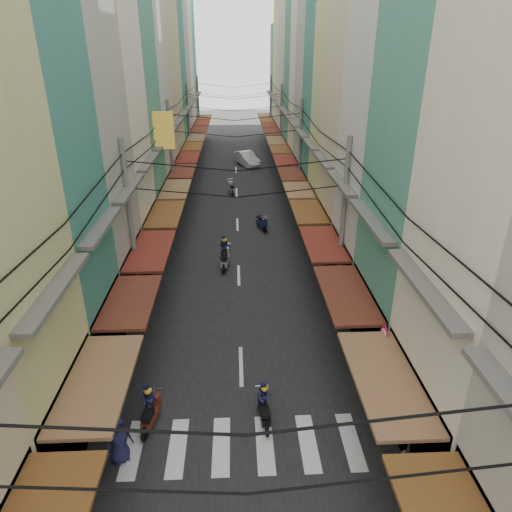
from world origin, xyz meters
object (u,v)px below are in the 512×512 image
object	(u,v)px
white_car	(247,165)
market_umbrella	(495,406)
bicycle	(372,300)
traffic_sign	(383,348)

from	to	relation	value
white_car	market_umbrella	distance (m)	39.71
white_car	bicycle	distance (m)	29.62
white_car	traffic_sign	distance (m)	36.67
bicycle	market_umbrella	xyz separation A→B (m)	(0.48, -10.08, 2.34)
bicycle	market_umbrella	size ratio (longest dim) A/B	0.56
white_car	market_umbrella	xyz separation A→B (m)	(6.02, -39.18, 2.34)
bicycle	traffic_sign	size ratio (longest dim) A/B	0.46
white_car	bicycle	size ratio (longest dim) A/B	3.39
white_car	bicycle	bearing A→B (deg)	-100.60
bicycle	traffic_sign	bearing A→B (deg)	-178.41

